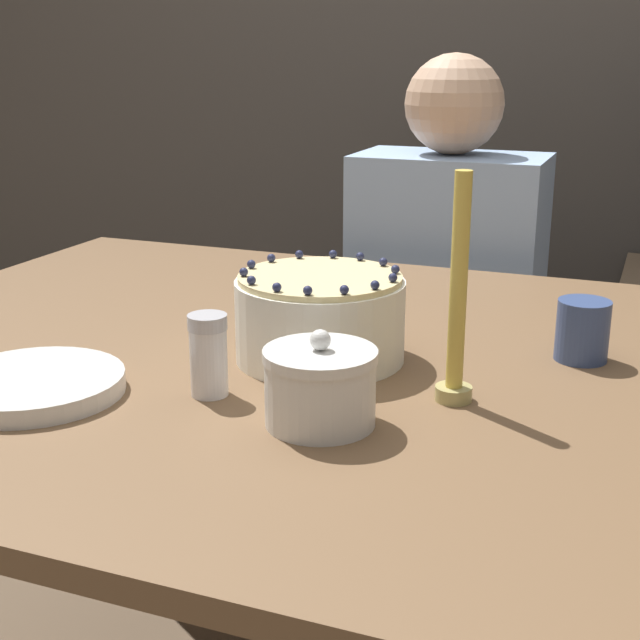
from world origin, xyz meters
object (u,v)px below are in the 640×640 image
object	(u,v)px
cake	(320,317)
sugar_bowl	(320,387)
sugar_shaker	(209,355)
person_man_blue_shirt	(443,360)
candle	(457,311)

from	to	relation	value
cake	sugar_bowl	size ratio (longest dim) A/B	1.78
sugar_shaker	person_man_blue_shirt	xyz separation A→B (m)	(0.07, 0.96, -0.32)
cake	person_man_blue_shirt	xyz separation A→B (m)	(-0.01, 0.78, -0.32)
candle	person_man_blue_shirt	world-z (taller)	person_man_blue_shirt
sugar_shaker	candle	size ratio (longest dim) A/B	0.37
sugar_shaker	person_man_blue_shirt	size ratio (longest dim) A/B	0.09
sugar_bowl	cake	bearing A→B (deg)	111.49
cake	sugar_shaker	size ratio (longest dim) A/B	2.25
cake	sugar_bowl	bearing A→B (deg)	-68.51
sugar_bowl	candle	size ratio (longest dim) A/B	0.47
sugar_bowl	candle	bearing A→B (deg)	44.89
cake	sugar_shaker	xyz separation A→B (m)	(-0.08, -0.17, -0.01)
cake	sugar_shaker	world-z (taller)	cake
cake	person_man_blue_shirt	bearing A→B (deg)	90.53
sugar_shaker	candle	distance (m)	0.31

